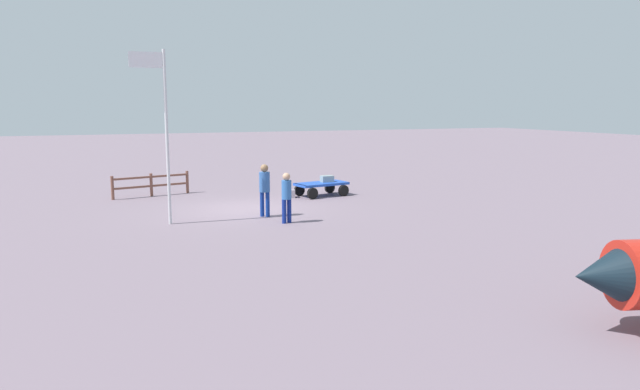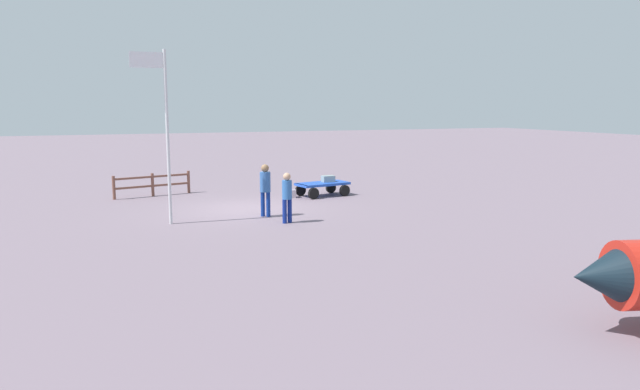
{
  "view_description": "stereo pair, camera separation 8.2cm",
  "coord_description": "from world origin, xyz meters",
  "px_view_note": "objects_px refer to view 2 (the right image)",
  "views": [
    {
      "loc": [
        5.23,
        20.28,
        3.71
      ],
      "look_at": [
        -0.52,
        6.0,
        1.34
      ],
      "focal_mm": 32.68,
      "sensor_mm": 36.0,
      "label": 1
    },
    {
      "loc": [
        5.15,
        20.31,
        3.71
      ],
      "look_at": [
        -0.52,
        6.0,
        1.34
      ],
      "focal_mm": 32.68,
      "sensor_mm": 36.0,
      "label": 2
    }
  ],
  "objects_px": {
    "luggage_cart": "(322,186)",
    "worker_trailing": "(265,186)",
    "suitcase_dark": "(328,179)",
    "flagpole": "(163,123)",
    "suitcase_navy": "(290,194)",
    "worker_lead": "(287,194)"
  },
  "relations": [
    {
      "from": "luggage_cart",
      "to": "worker_trailing",
      "type": "distance_m",
      "value": 4.94
    },
    {
      "from": "suitcase_dark",
      "to": "flagpole",
      "type": "distance_m",
      "value": 8.29
    },
    {
      "from": "suitcase_navy",
      "to": "worker_trailing",
      "type": "bearing_deg",
      "value": 59.68
    },
    {
      "from": "suitcase_dark",
      "to": "worker_trailing",
      "type": "height_order",
      "value": "worker_trailing"
    },
    {
      "from": "suitcase_dark",
      "to": "flagpole",
      "type": "relative_size",
      "value": 0.09
    },
    {
      "from": "worker_lead",
      "to": "worker_trailing",
      "type": "height_order",
      "value": "worker_trailing"
    },
    {
      "from": "suitcase_navy",
      "to": "worker_lead",
      "type": "distance_m",
      "value": 5.23
    },
    {
      "from": "worker_trailing",
      "to": "flagpole",
      "type": "distance_m",
      "value": 3.88
    },
    {
      "from": "suitcase_navy",
      "to": "worker_trailing",
      "type": "height_order",
      "value": "worker_trailing"
    },
    {
      "from": "suitcase_navy",
      "to": "worker_trailing",
      "type": "relative_size",
      "value": 0.3
    },
    {
      "from": "suitcase_dark",
      "to": "suitcase_navy",
      "type": "distance_m",
      "value": 1.75
    },
    {
      "from": "worker_lead",
      "to": "suitcase_navy",
      "type": "bearing_deg",
      "value": -109.81
    },
    {
      "from": "worker_trailing",
      "to": "suitcase_dark",
      "type": "bearing_deg",
      "value": -136.33
    },
    {
      "from": "suitcase_navy",
      "to": "worker_trailing",
      "type": "distance_m",
      "value": 4.24
    },
    {
      "from": "suitcase_dark",
      "to": "worker_trailing",
      "type": "distance_m",
      "value": 5.21
    },
    {
      "from": "suitcase_navy",
      "to": "worker_lead",
      "type": "xyz_separation_m",
      "value": [
        1.75,
        4.87,
        0.77
      ]
    },
    {
      "from": "luggage_cart",
      "to": "worker_lead",
      "type": "bearing_deg",
      "value": 56.94
    },
    {
      "from": "worker_lead",
      "to": "suitcase_dark",
      "type": "bearing_deg",
      "value": -125.03
    },
    {
      "from": "suitcase_dark",
      "to": "worker_lead",
      "type": "distance_m",
      "value": 5.96
    },
    {
      "from": "suitcase_navy",
      "to": "flagpole",
      "type": "height_order",
      "value": "flagpole"
    },
    {
      "from": "flagpole",
      "to": "luggage_cart",
      "type": "bearing_deg",
      "value": -151.99
    },
    {
      "from": "worker_lead",
      "to": "worker_trailing",
      "type": "distance_m",
      "value": 1.34
    }
  ]
}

